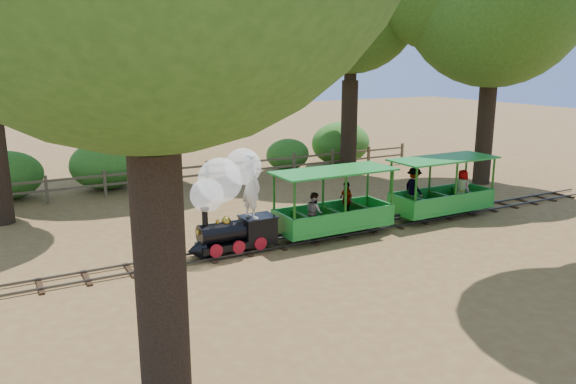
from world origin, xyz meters
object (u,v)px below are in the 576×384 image
carriage_rear (437,193)px  fence (230,169)px  carriage_front (333,211)px  locomotive (229,194)px

carriage_rear → fence: bearing=115.6°
carriage_front → carriage_rear: 4.03m
carriage_front → fence: bearing=88.4°
carriage_front → carriage_rear: size_ratio=1.00×
locomotive → carriage_front: (3.14, -0.07, -0.84)m
carriage_rear → locomotive: bearing=180.0°
locomotive → fence: size_ratio=0.15×
locomotive → carriage_front: locomotive is taller
locomotive → carriage_rear: (7.17, -0.00, -0.79)m
carriage_front → fence: carriage_front is taller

